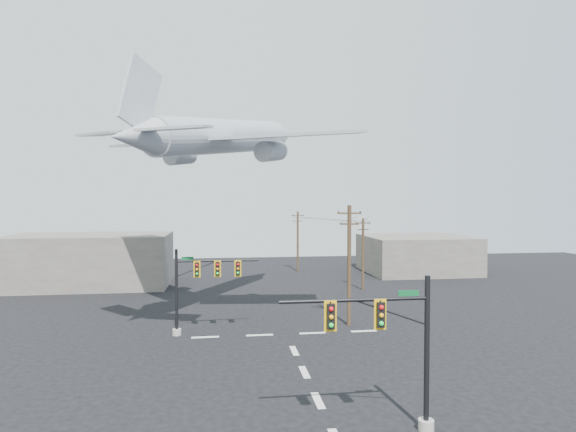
{
  "coord_description": "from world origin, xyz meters",
  "views": [
    {
      "loc": [
        -4.73,
        -23.35,
        10.11
      ],
      "look_at": [
        -0.83,
        5.0,
        9.11
      ],
      "focal_mm": 30.0,
      "sensor_mm": 36.0,
      "label": 1
    }
  ],
  "objects": [
    {
      "name": "building_left",
      "position": [
        -20.0,
        35.0,
        3.0
      ],
      "size": [
        18.0,
        10.0,
        6.0
      ],
      "primitive_type": "cube",
      "color": "slate",
      "rests_on": "ground"
    },
    {
      "name": "building_right",
      "position": [
        22.0,
        40.0,
        2.5
      ],
      "size": [
        14.0,
        12.0,
        5.0
      ],
      "primitive_type": "cube",
      "color": "slate",
      "rests_on": "ground"
    },
    {
      "name": "utility_pole_a",
      "position": [
        5.31,
        13.82,
        5.04
      ],
      "size": [
        1.92,
        0.45,
        9.64
      ],
      "rotation": [
        0.0,
        0.0,
        -0.17
      ],
      "color": "#48341E",
      "rests_on": "ground"
    },
    {
      "name": "lane_markings",
      "position": [
        0.0,
        5.33,
        0.01
      ],
      "size": [
        14.0,
        21.2,
        0.01
      ],
      "color": "beige",
      "rests_on": "ground"
    },
    {
      "name": "airliner",
      "position": [
        -4.46,
        17.92,
        15.38
      ],
      "size": [
        21.72,
        23.91,
        6.91
      ],
      "rotation": [
        0.0,
        -0.12,
        1.0
      ],
      "color": "#A2A6AD"
    },
    {
      "name": "signal_mast_far",
      "position": [
        -6.58,
        12.8,
        3.63
      ],
      "size": [
        6.36,
        0.71,
        6.42
      ],
      "color": "#9A968C",
      "rests_on": "ground"
    },
    {
      "name": "utility_pole_c",
      "position": [
        5.78,
        43.09,
        4.39
      ],
      "size": [
        1.72,
        0.29,
        8.39
      ],
      "rotation": [
        0.0,
        0.0,
        0.02
      ],
      "color": "#48341E",
      "rests_on": "ground"
    },
    {
      "name": "utility_pole_b",
      "position": [
        10.79,
        28.31,
        4.18
      ],
      "size": [
        1.59,
        0.5,
        8.0
      ],
      "rotation": [
        0.0,
        0.0,
        -0.25
      ],
      "color": "#48341E",
      "rests_on": "ground"
    },
    {
      "name": "power_lines",
      "position": [
        8.17,
        28.41,
        7.88
      ],
      "size": [
        7.09,
        29.28,
        0.62
      ],
      "color": "black"
    },
    {
      "name": "signal_mast_near",
      "position": [
        2.64,
        -3.77,
        3.67
      ],
      "size": [
        6.82,
        0.75,
        6.81
      ],
      "color": "#9A968C",
      "rests_on": "ground"
    },
    {
      "name": "ground",
      "position": [
        0.0,
        0.0,
        0.0
      ],
      "size": [
        120.0,
        120.0,
        0.0
      ],
      "primitive_type": "plane",
      "color": "black",
      "rests_on": "ground"
    }
  ]
}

